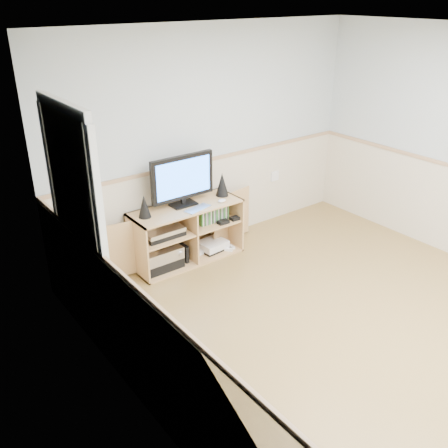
{
  "coord_description": "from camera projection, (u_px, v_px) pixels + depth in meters",
  "views": [
    {
      "loc": [
        -3.19,
        -2.24,
        2.79
      ],
      "look_at": [
        -0.6,
        1.2,
        0.75
      ],
      "focal_mm": 40.0,
      "sensor_mm": 36.0,
      "label": 1
    }
  ],
  "objects": [
    {
      "name": "media_cabinet",
      "position": [
        184.0,
        231.0,
        5.59
      ],
      "size": [
        1.97,
        0.47,
        0.65
      ],
      "color": "tan",
      "rests_on": "floor"
    },
    {
      "name": "room",
      "position": [
        356.0,
        201.0,
        4.08
      ],
      "size": [
        4.04,
        4.54,
        2.54
      ],
      "color": "#A6844A",
      "rests_on": "ground"
    },
    {
      "name": "monitor",
      "position": [
        183.0,
        179.0,
        5.32
      ],
      "size": [
        0.75,
        0.18,
        0.56
      ],
      "color": "black",
      "rests_on": "media_cabinet"
    },
    {
      "name": "game_consoles",
      "position": [
        211.0,
        246.0,
        5.83
      ],
      "size": [
        0.45,
        0.3,
        0.11
      ],
      "color": "white",
      "rests_on": "media_cabinet"
    },
    {
      "name": "speaker_right",
      "position": [
        222.0,
        184.0,
        5.65
      ],
      "size": [
        0.15,
        0.15,
        0.27
      ],
      "primitive_type": "cone",
      "color": "black",
      "rests_on": "media_cabinet"
    },
    {
      "name": "keyboard",
      "position": [
        198.0,
        209.0,
        5.35
      ],
      "size": [
        0.33,
        0.19,
        0.01
      ],
      "primitive_type": "cube",
      "rotation": [
        0.0,
        0.0,
        0.23
      ],
      "color": "silver",
      "rests_on": "media_cabinet"
    },
    {
      "name": "speaker_left",
      "position": [
        144.0,
        206.0,
        5.11
      ],
      "size": [
        0.13,
        0.13,
        0.24
      ],
      "primitive_type": "cone",
      "color": "black",
      "rests_on": "media_cabinet"
    },
    {
      "name": "wall_outlet",
      "position": [
        275.0,
        176.0,
        6.45
      ],
      "size": [
        0.12,
        0.03,
        0.12
      ],
      "primitive_type": "cube",
      "color": "white",
      "rests_on": "wall_back"
    },
    {
      "name": "mouse",
      "position": [
        222.0,
        201.0,
        5.52
      ],
      "size": [
        0.1,
        0.07,
        0.04
      ],
      "primitive_type": "ellipsoid",
      "rotation": [
        0.0,
        0.0,
        -0.03
      ],
      "color": "white",
      "rests_on": "media_cabinet"
    },
    {
      "name": "game_cases",
      "position": [
        212.0,
        213.0,
        5.65
      ],
      "size": [
        0.38,
        0.14,
        0.19
      ],
      "primitive_type": "cube",
      "color": "#3F8C3F",
      "rests_on": "media_cabinet"
    },
    {
      "name": "av_components",
      "position": [
        161.0,
        250.0,
        5.41
      ],
      "size": [
        0.52,
        0.32,
        0.47
      ],
      "color": "black",
      "rests_on": "media_cabinet"
    }
  ]
}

